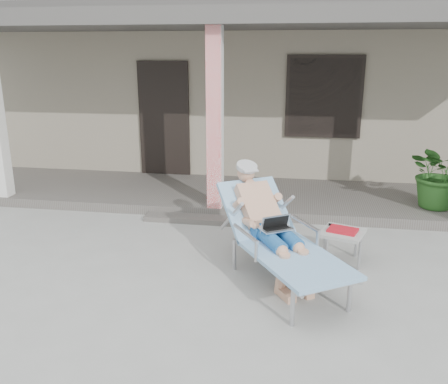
# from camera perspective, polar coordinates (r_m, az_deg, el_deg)

# --- Properties ---
(ground) EXTENTS (60.00, 60.00, 0.00)m
(ground) POSITION_cam_1_polar(r_m,az_deg,el_deg) (5.33, -5.23, -10.43)
(ground) COLOR #9E9E99
(ground) RESTS_ON ground
(house) EXTENTS (10.40, 5.40, 3.30)m
(house) POSITION_cam_1_polar(r_m,az_deg,el_deg) (11.18, 3.03, 12.71)
(house) COLOR gray
(house) RESTS_ON ground
(porch_deck) EXTENTS (10.00, 2.00, 0.15)m
(porch_deck) POSITION_cam_1_polar(r_m,az_deg,el_deg) (8.04, 0.06, -0.35)
(porch_deck) COLOR #605B56
(porch_deck) RESTS_ON ground
(porch_overhang) EXTENTS (10.00, 2.30, 2.85)m
(porch_overhang) POSITION_cam_1_polar(r_m,az_deg,el_deg) (7.65, -0.01, 19.37)
(porch_overhang) COLOR silver
(porch_overhang) RESTS_ON porch_deck
(porch_step) EXTENTS (2.00, 0.30, 0.07)m
(porch_step) POSITION_cam_1_polar(r_m,az_deg,el_deg) (6.98, -1.47, -3.36)
(porch_step) COLOR #605B56
(porch_step) RESTS_ON ground
(lounger) EXTENTS (1.62, 1.97, 1.26)m
(lounger) POSITION_cam_1_polar(r_m,az_deg,el_deg) (5.11, 6.05, -2.20)
(lounger) COLOR #B7B7BC
(lounger) RESTS_ON ground
(side_table) EXTENTS (0.60, 0.60, 0.42)m
(side_table) POSITION_cam_1_polar(r_m,az_deg,el_deg) (5.75, 14.06, -4.95)
(side_table) COLOR #A7A8A3
(side_table) RESTS_ON ground
(potted_palm) EXTENTS (1.23, 1.16, 1.09)m
(potted_palm) POSITION_cam_1_polar(r_m,az_deg,el_deg) (7.75, 24.62, 2.20)
(potted_palm) COLOR #26591E
(potted_palm) RESTS_ON porch_deck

